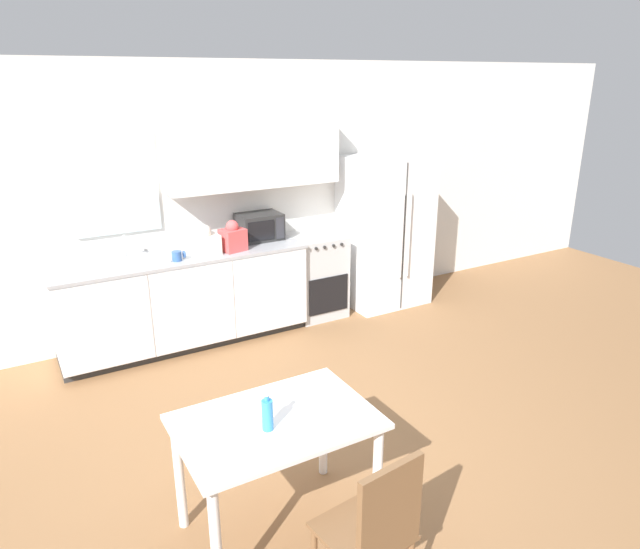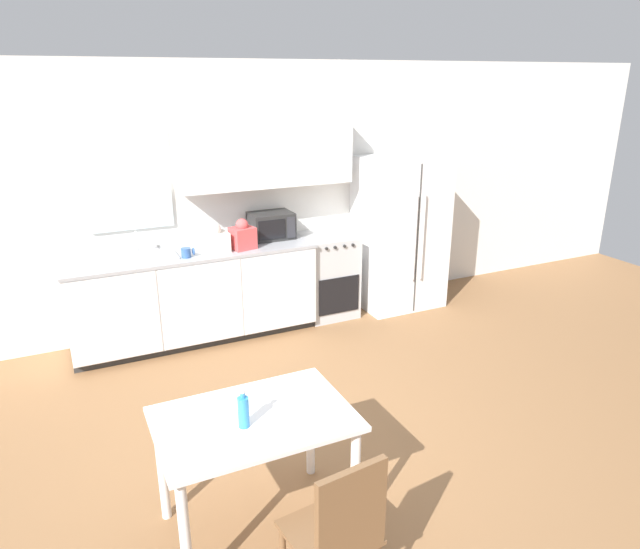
# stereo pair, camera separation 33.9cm
# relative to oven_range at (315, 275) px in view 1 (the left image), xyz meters

# --- Properties ---
(ground_plane) EXTENTS (12.00, 12.00, 0.00)m
(ground_plane) POSITION_rel_oven_range_xyz_m (-1.28, -2.07, -0.46)
(ground_plane) COLOR olive
(wall_back) EXTENTS (12.00, 0.38, 2.70)m
(wall_back) POSITION_rel_oven_range_xyz_m (-1.18, 0.29, 0.98)
(wall_back) COLOR silver
(wall_back) RESTS_ON ground_plane
(kitchen_counter) EXTENTS (2.41, 0.64, 0.93)m
(kitchen_counter) POSITION_rel_oven_range_xyz_m (-1.48, -0.02, 0.01)
(kitchen_counter) COLOR #333333
(kitchen_counter) RESTS_ON ground_plane
(oven_range) EXTENTS (0.55, 0.60, 0.91)m
(oven_range) POSITION_rel_oven_range_xyz_m (0.00, 0.00, 0.00)
(oven_range) COLOR #B7BABC
(oven_range) RESTS_ON ground_plane
(refrigerator) EXTENTS (0.92, 0.75, 1.71)m
(refrigerator) POSITION_rel_oven_range_xyz_m (0.88, -0.06, 0.40)
(refrigerator) COLOR white
(refrigerator) RESTS_ON ground_plane
(kitchen_sink) EXTENTS (0.65, 0.39, 0.22)m
(kitchen_sink) POSITION_rel_oven_range_xyz_m (-1.96, -0.01, 0.49)
(kitchen_sink) COLOR #B7BABC
(kitchen_sink) RESTS_ON kitchen_counter
(microwave) EXTENTS (0.44, 0.33, 0.27)m
(microwave) POSITION_rel_oven_range_xyz_m (-0.60, 0.10, 0.61)
(microwave) COLOR #282828
(microwave) RESTS_ON kitchen_counter
(coffee_mug) EXTENTS (0.12, 0.09, 0.09)m
(coffee_mug) POSITION_rel_oven_range_xyz_m (-1.56, -0.18, 0.52)
(coffee_mug) COLOR #335999
(coffee_mug) RESTS_ON kitchen_counter
(grocery_bag_0) EXTENTS (0.27, 0.23, 0.29)m
(grocery_bag_0) POSITION_rel_oven_range_xyz_m (-1.27, -0.12, 0.59)
(grocery_bag_0) COLOR silver
(grocery_bag_0) RESTS_ON kitchen_counter
(grocery_bag_1) EXTENTS (0.26, 0.23, 0.30)m
(grocery_bag_1) POSITION_rel_oven_range_xyz_m (-0.99, -0.13, 0.60)
(grocery_bag_1) COLOR #D14C4C
(grocery_bag_1) RESTS_ON kitchen_counter
(dining_table) EXTENTS (1.09, 0.73, 0.75)m
(dining_table) POSITION_rel_oven_range_xyz_m (-1.78, -2.72, 0.18)
(dining_table) COLOR white
(dining_table) RESTS_ON ground_plane
(dining_chair_near) EXTENTS (0.44, 0.44, 0.93)m
(dining_chair_near) POSITION_rel_oven_range_xyz_m (-1.62, -3.46, 0.08)
(dining_chair_near) COLOR brown
(dining_chair_near) RESTS_ON ground_plane
(drink_bottle) EXTENTS (0.06, 0.06, 0.23)m
(drink_bottle) POSITION_rel_oven_range_xyz_m (-1.86, -2.78, 0.39)
(drink_bottle) COLOR #338CD8
(drink_bottle) RESTS_ON dining_table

